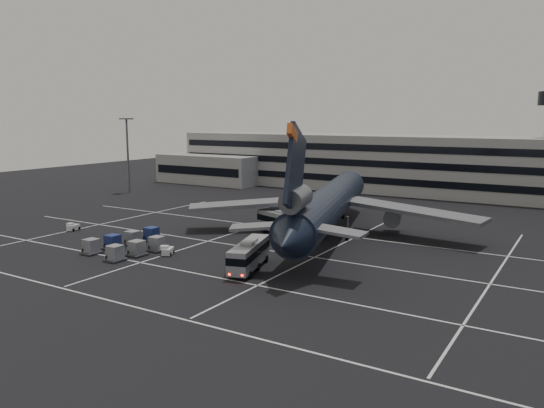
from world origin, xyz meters
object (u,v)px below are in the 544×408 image
(tug_a, at_px, (73,227))
(uld_cluster, at_px, (129,244))
(bus_far, at_px, (285,222))
(bus_near, at_px, (249,254))
(trijet_main, at_px, (329,204))

(tug_a, xyz_separation_m, uld_cluster, (17.82, -4.73, 0.44))
(bus_far, relative_size, uld_cluster, 0.83)
(uld_cluster, bearing_deg, bus_far, 54.61)
(tug_a, bearing_deg, bus_near, -18.62)
(bus_near, height_order, uld_cluster, bus_near)
(trijet_main, height_order, tug_a, trijet_main)
(tug_a, distance_m, uld_cluster, 18.44)
(bus_near, height_order, tug_a, bus_near)
(bus_near, bearing_deg, trijet_main, 71.74)
(bus_near, relative_size, uld_cluster, 0.79)
(bus_far, bearing_deg, trijet_main, -46.06)
(tug_a, relative_size, uld_cluster, 0.17)
(bus_far, bearing_deg, uld_cluster, 164.91)
(bus_near, height_order, bus_far, bus_far)
(bus_far, bearing_deg, bus_near, -142.65)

